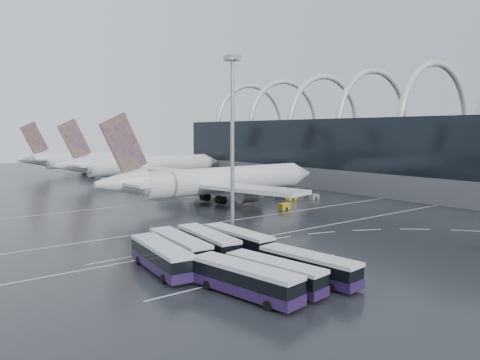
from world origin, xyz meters
TOP-DOWN VIEW (x-y plane):
  - ground at (0.00, 0.00)m, footprint 420.00×420.00m
  - terminal at (61.56, 19.84)m, footprint 42.00×160.00m
  - lane_marking_near at (0.00, -2.00)m, footprint 120.00×0.25m
  - lane_marking_mid at (0.00, 12.00)m, footprint 120.00×0.25m
  - lane_marking_far at (0.00, 40.00)m, footprint 120.00×0.25m
  - bus_bay_line_south at (-24.00, -16.00)m, footprint 28.00×0.25m
  - bus_bay_line_north at (-24.00, 0.00)m, footprint 28.00×0.25m
  - airliner_main at (3.85, 31.26)m, footprint 59.80×52.62m
  - airliner_gate_b at (11.87, 85.61)m, footprint 58.60×52.82m
  - airliner_gate_c at (9.36, 126.66)m, footprint 56.54×52.15m
  - bus_row_near_a at (-31.82, -8.23)m, footprint 4.63×13.58m
  - bus_row_near_b at (-27.86, -5.70)m, footprint 4.37×13.45m
  - bus_row_near_c at (-23.59, -5.85)m, footprint 4.48×13.34m
  - bus_row_near_d at (-19.22, -6.91)m, footprint 3.12×12.43m
  - bus_row_far_a at (-29.19, -20.91)m, footprint 4.85×13.32m
  - bus_row_far_b at (-25.22, -20.89)m, footprint 4.36×12.32m
  - bus_row_far_c at (-20.59, -21.44)m, footprint 4.19×12.66m
  - floodlight_mast at (-7.36, 10.23)m, footprint 2.28×2.28m
  - gse_cart_belly_a at (21.27, 24.52)m, footprint 2.49×1.47m
  - gse_cart_belly_b at (28.36, 29.10)m, footprint 2.24×1.32m
  - gse_cart_belly_c at (10.09, 15.00)m, footprint 2.39×1.41m
  - gse_cart_belly_d at (26.06, 21.41)m, footprint 2.29×1.35m
  - gse_cart_belly_e at (14.33, 33.87)m, footprint 2.51×1.48m

SIDE VIEW (x-z plane):
  - ground at x=0.00m, z-range 0.00..0.00m
  - lane_marking_near at x=0.00m, z-range 0.00..0.01m
  - lane_marking_mid at x=0.00m, z-range 0.00..0.01m
  - lane_marking_far at x=0.00m, z-range 0.00..0.01m
  - bus_bay_line_south at x=-24.00m, z-range 0.00..0.01m
  - bus_bay_line_north at x=-24.00m, z-range 0.00..0.01m
  - gse_cart_belly_b at x=28.36m, z-range 0.00..1.22m
  - gse_cart_belly_d at x=26.06m, z-range 0.00..1.25m
  - gse_cart_belly_c at x=10.09m, z-range 0.00..1.30m
  - gse_cart_belly_a at x=21.27m, z-range 0.00..1.36m
  - gse_cart_belly_e at x=14.33m, z-range 0.00..1.37m
  - bus_row_far_b at x=-25.22m, z-range 0.15..3.12m
  - bus_row_near_d at x=-19.22m, z-range 0.15..3.20m
  - bus_row_far_c at x=-20.59m, z-range 0.15..3.21m
  - bus_row_far_a at x=-29.19m, z-range 0.16..3.37m
  - bus_row_near_c at x=-23.59m, z-range 0.16..3.38m
  - bus_row_near_b at x=-27.86m, z-range 0.16..3.41m
  - bus_row_near_a at x=-31.82m, z-range 0.16..3.44m
  - airliner_gate_c at x=9.36m, z-range -5.04..15.12m
  - airliner_main at x=3.85m, z-range -5.07..15.24m
  - airliner_gate_b at x=11.87m, z-range -5.09..15.30m
  - terminal at x=61.56m, z-range -6.58..28.32m
  - floodlight_mast at x=-7.36m, z-range 3.84..33.63m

